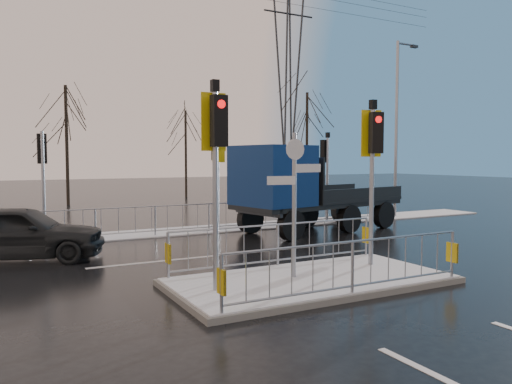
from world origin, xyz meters
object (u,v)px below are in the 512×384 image
street_lamp_right (398,121)px  traffic_island (310,266)px  flatbed_truck (293,187)px  car_far_lane (19,233)px

street_lamp_right → traffic_island: bearing=-141.3°
traffic_island → flatbed_truck: traffic_island is taller
flatbed_truck → car_far_lane: bearing=-176.6°
car_far_lane → street_lamp_right: (15.93, 2.81, 3.65)m
traffic_island → street_lamp_right: 14.14m
traffic_island → street_lamp_right: bearing=38.7°
traffic_island → street_lamp_right: size_ratio=0.75×
traffic_island → car_far_lane: size_ratio=1.39×
car_far_lane → flatbed_truck: bearing=-68.1°
flatbed_truck → street_lamp_right: size_ratio=0.88×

